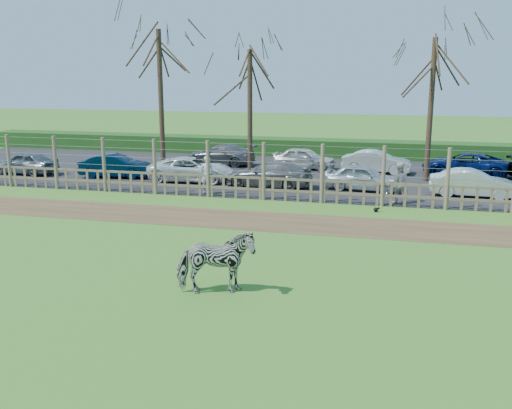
% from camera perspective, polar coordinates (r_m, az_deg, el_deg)
% --- Properties ---
extents(ground, '(120.00, 120.00, 0.00)m').
position_cam_1_polar(ground, '(17.19, -5.24, -5.24)').
color(ground, '#5FA933').
rests_on(ground, ground).
extents(dirt_strip, '(34.00, 2.80, 0.01)m').
position_cam_1_polar(dirt_strip, '(21.32, -1.34, -1.53)').
color(dirt_strip, brown).
rests_on(dirt_strip, ground).
extents(asphalt, '(44.00, 13.00, 0.04)m').
position_cam_1_polar(asphalt, '(30.86, 3.47, 3.08)').
color(asphalt, '#232326').
rests_on(asphalt, ground).
extents(hedge, '(46.00, 2.00, 1.10)m').
position_cam_1_polar(hedge, '(37.61, 5.40, 5.68)').
color(hedge, '#1E4716').
rests_on(hedge, ground).
extents(fence, '(30.16, 0.16, 2.50)m').
position_cam_1_polar(fence, '(24.45, 0.77, 2.31)').
color(fence, brown).
rests_on(fence, ground).
extents(tree_left, '(4.80, 4.80, 7.88)m').
position_cam_1_polar(tree_left, '(30.32, -9.61, 13.38)').
color(tree_left, '#3D2B1E').
rests_on(tree_left, ground).
extents(tree_mid, '(4.80, 4.80, 6.83)m').
position_cam_1_polar(tree_mid, '(29.84, -0.62, 12.12)').
color(tree_mid, '#3D2B1E').
rests_on(tree_mid, ground).
extents(tree_right, '(4.80, 4.80, 7.35)m').
position_cam_1_polar(tree_right, '(29.46, 17.28, 12.26)').
color(tree_right, '#3D2B1E').
rests_on(tree_right, ground).
extents(zebra, '(2.11, 1.48, 1.63)m').
position_cam_1_polar(zebra, '(14.17, -4.07, -5.81)').
color(zebra, gray).
rests_on(zebra, ground).
extents(visitor_a, '(0.69, 0.51, 1.72)m').
position_cam_1_polar(visitor_a, '(25.60, -4.90, 2.98)').
color(visitor_a, silver).
rests_on(visitor_a, asphalt).
extents(visitor_b, '(0.91, 0.74, 1.72)m').
position_cam_1_polar(visitor_b, '(24.44, 14.06, 2.14)').
color(visitor_b, beige).
rests_on(visitor_b, asphalt).
extents(crow, '(0.25, 0.18, 0.20)m').
position_cam_1_polar(crow, '(22.98, 11.92, -0.49)').
color(crow, black).
rests_on(crow, ground).
extents(car_0, '(3.57, 1.55, 1.20)m').
position_cam_1_polar(car_0, '(32.95, -22.08, 3.88)').
color(car_0, slate).
rests_on(car_0, asphalt).
extents(car_1, '(3.78, 1.75, 1.20)m').
position_cam_1_polar(car_1, '(30.49, -13.87, 3.78)').
color(car_1, '#041E3A').
rests_on(car_1, asphalt).
extents(car_2, '(4.51, 2.44, 1.20)m').
position_cam_1_polar(car_2, '(28.70, -6.45, 3.52)').
color(car_2, white).
rests_on(car_2, asphalt).
extents(car_3, '(4.23, 1.92, 1.20)m').
position_cam_1_polar(car_3, '(27.16, 1.30, 3.04)').
color(car_3, slate).
rests_on(car_3, asphalt).
extents(car_4, '(3.68, 1.86, 1.20)m').
position_cam_1_polar(car_4, '(26.82, 10.66, 2.69)').
color(car_4, '#ACBABE').
rests_on(car_4, asphalt).
extents(car_5, '(3.66, 1.31, 1.20)m').
position_cam_1_polar(car_5, '(26.67, 20.86, 1.99)').
color(car_5, silver).
rests_on(car_5, asphalt).
extents(car_9, '(4.18, 1.78, 1.20)m').
position_cam_1_polar(car_9, '(33.63, -3.64, 4.98)').
color(car_9, '#55565C').
rests_on(car_9, asphalt).
extents(car_10, '(3.63, 1.72, 1.20)m').
position_cam_1_polar(car_10, '(32.35, 4.84, 4.64)').
color(car_10, silver).
rests_on(car_10, asphalt).
extents(car_11, '(3.75, 1.64, 1.20)m').
position_cam_1_polar(car_11, '(31.64, 11.96, 4.21)').
color(car_11, silver).
rests_on(car_11, asphalt).
extents(car_12, '(4.55, 2.56, 1.20)m').
position_cam_1_polar(car_12, '(31.97, 20.12, 3.78)').
color(car_12, '#081753').
rests_on(car_12, asphalt).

